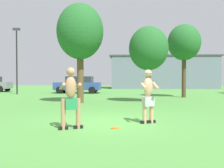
{
  "coord_description": "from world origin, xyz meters",
  "views": [
    {
      "loc": [
        0.43,
        -8.23,
        1.46
      ],
      "look_at": [
        0.1,
        -0.43,
        1.26
      ],
      "focal_mm": 40.74,
      "sensor_mm": 36.0,
      "label": 1
    }
  ],
  "objects": [
    {
      "name": "outbuilding_behind_lot",
      "position": [
        5.97,
        27.18,
        2.21
      ],
      "size": [
        14.48,
        5.79,
        4.41
      ],
      "color": "slate",
      "rests_on": "ground_plane"
    },
    {
      "name": "player_in_green",
      "position": [
        -1.04,
        -1.12,
        0.92
      ],
      "size": [
        0.74,
        0.77,
        1.75
      ],
      "color": "black",
      "rests_on": "ground_plane"
    },
    {
      "name": "frisbee",
      "position": [
        0.21,
        -0.97,
        0.01
      ],
      "size": [
        0.24,
        0.24,
        0.03
      ],
      "primitive_type": "cylinder",
      "color": "orange",
      "rests_on": "ground_plane"
    },
    {
      "name": "tree_right_field",
      "position": [
        1.97,
        6.96,
        3.18
      ],
      "size": [
        2.33,
        2.33,
        4.51
      ],
      "color": "#4C3823",
      "rests_on": "ground_plane"
    },
    {
      "name": "player_with_cap",
      "position": [
        1.25,
        -0.11,
        0.95
      ],
      "size": [
        0.58,
        0.77,
        1.73
      ],
      "color": "black",
      "rests_on": "ground_plane"
    },
    {
      "name": "tree_left_field",
      "position": [
        -2.02,
        6.36,
        4.07
      ],
      "size": [
        2.69,
        2.69,
        5.73
      ],
      "color": "brown",
      "rests_on": "ground_plane"
    },
    {
      "name": "ground_plane",
      "position": [
        0.0,
        0.0,
        0.0
      ],
      "size": [
        80.0,
        80.0,
        0.0
      ],
      "primitive_type": "plane",
      "color": "#4C8E3D"
    },
    {
      "name": "car_blue_near_post",
      "position": [
        -3.78,
        15.67,
        0.82
      ],
      "size": [
        4.35,
        2.13,
        1.58
      ],
      "color": "#2D478C",
      "rests_on": "ground_plane"
    },
    {
      "name": "tree_behind_players",
      "position": [
        4.97,
        10.78,
        4.02
      ],
      "size": [
        2.42,
        2.42,
        5.4
      ],
      "color": "#4C3823",
      "rests_on": "ground_plane"
    },
    {
      "name": "lamp_post",
      "position": [
        -8.83,
        13.65,
        3.54
      ],
      "size": [
        0.6,
        0.24,
        5.79
      ],
      "color": "black",
      "rests_on": "ground_plane"
    }
  ]
}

